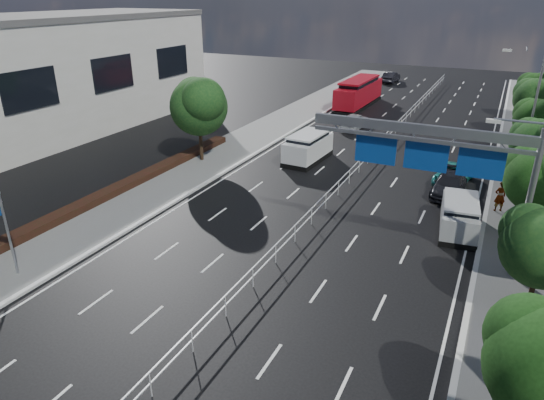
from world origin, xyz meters
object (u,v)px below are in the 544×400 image
at_px(overhead_gantry, 443,153).
at_px(white_minivan, 308,147).
at_px(pedestrian_b, 536,161).
at_px(near_car_silver, 354,121).
at_px(parked_car_teal, 453,175).
at_px(pedestrian_a, 500,196).
at_px(near_car_dark, 391,77).
at_px(silver_minivan, 459,216).
at_px(parked_car_dark, 449,184).
at_px(red_bus, 359,92).

bearing_deg(overhead_gantry, white_minivan, 133.82).
bearing_deg(pedestrian_b, near_car_silver, 13.31).
distance_m(parked_car_teal, pedestrian_a, 5.14).
bearing_deg(near_car_dark, pedestrian_b, 121.22).
distance_m(overhead_gantry, white_minivan, 16.83).
height_order(overhead_gantry, silver_minivan, overhead_gantry).
distance_m(white_minivan, parked_car_dark, 11.23).
distance_m(near_car_dark, parked_car_teal, 41.03).
xyz_separation_m(red_bus, pedestrian_b, (18.30, -16.67, -0.63)).
distance_m(white_minivan, pedestrian_b, 16.73).
distance_m(silver_minivan, parked_car_teal, 7.78).
distance_m(parked_car_teal, pedestrian_b, 6.80).
height_order(overhead_gantry, red_bus, overhead_gantry).
height_order(red_bus, pedestrian_a, red_bus).
bearing_deg(silver_minivan, overhead_gantry, -110.27).
height_order(red_bus, parked_car_teal, red_bus).
height_order(red_bus, near_car_dark, red_bus).
bearing_deg(red_bus, silver_minivan, -61.88).
height_order(overhead_gantry, near_car_silver, overhead_gantry).
height_order(near_car_dark, parked_car_teal, near_car_dark).
relative_size(parked_car_dark, pedestrian_a, 2.44).
height_order(near_car_silver, pedestrian_a, pedestrian_a).
bearing_deg(overhead_gantry, red_bus, 112.24).
relative_size(white_minivan, parked_car_teal, 1.17).
distance_m(red_bus, parked_car_teal, 24.86).
xyz_separation_m(silver_minivan, parked_car_dark, (-1.19, 5.48, -0.26)).
xyz_separation_m(overhead_gantry, pedestrian_a, (2.86, 7.55, -4.52)).
distance_m(red_bus, pedestrian_a, 29.94).
bearing_deg(red_bus, near_car_dark, 92.60).
height_order(white_minivan, pedestrian_a, white_minivan).
xyz_separation_m(parked_car_teal, pedestrian_a, (3.10, -4.07, 0.47)).
height_order(near_car_silver, pedestrian_b, pedestrian_b).
bearing_deg(parked_car_teal, white_minivan, -172.91).
distance_m(silver_minivan, pedestrian_b, 12.72).
distance_m(red_bus, silver_minivan, 32.14).
xyz_separation_m(overhead_gantry, red_bus, (-13.37, 32.70, -3.95)).
relative_size(red_bus, near_car_dark, 2.32).
height_order(parked_car_teal, parked_car_dark, parked_car_dark).
relative_size(white_minivan, red_bus, 0.49).
relative_size(overhead_gantry, near_car_dark, 2.21).
xyz_separation_m(overhead_gantry, near_car_dark, (-13.67, 50.40, -4.84)).
xyz_separation_m(near_car_dark, parked_car_teal, (13.43, -38.77, -0.14)).
distance_m(overhead_gantry, near_car_dark, 52.44).
bearing_deg(pedestrian_b, near_car_dark, -25.03).
height_order(overhead_gantry, near_car_dark, overhead_gantry).
height_order(near_car_dark, parked_car_dark, near_car_dark).
bearing_deg(near_car_silver, pedestrian_b, 160.33).
bearing_deg(silver_minivan, pedestrian_a, 55.40).
bearing_deg(pedestrian_a, silver_minivan, 33.70).
height_order(white_minivan, red_bus, red_bus).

